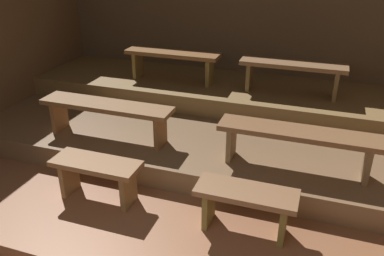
{
  "coord_description": "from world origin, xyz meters",
  "views": [
    {
      "loc": [
        1.19,
        -0.63,
        2.56
      ],
      "look_at": [
        -0.17,
        3.3,
        0.57
      ],
      "focal_mm": 37.05,
      "sensor_mm": 36.0,
      "label": 1
    }
  ],
  "objects_px": {
    "bench_lower_right": "(246,201)",
    "bench_upper_left": "(173,58)",
    "bench_lower_left": "(97,171)",
    "bench_upper_right": "(293,69)",
    "bench_middle_left": "(106,110)",
    "bench_middle_right": "(298,138)"
  },
  "relations": [
    {
      "from": "bench_middle_left",
      "to": "bench_upper_left",
      "type": "height_order",
      "value": "bench_upper_left"
    },
    {
      "from": "bench_lower_left",
      "to": "bench_upper_left",
      "type": "xyz_separation_m",
      "value": [
        -0.09,
        2.24,
        0.51
      ]
    },
    {
      "from": "bench_lower_right",
      "to": "bench_middle_right",
      "type": "distance_m",
      "value": 0.9
    },
    {
      "from": "bench_lower_left",
      "to": "bench_middle_left",
      "type": "height_order",
      "value": "bench_middle_left"
    },
    {
      "from": "bench_lower_left",
      "to": "bench_middle_right",
      "type": "bearing_deg",
      "value": 24.05
    },
    {
      "from": "bench_lower_left",
      "to": "bench_lower_right",
      "type": "bearing_deg",
      "value": 0.0
    },
    {
      "from": "bench_upper_left",
      "to": "bench_middle_left",
      "type": "bearing_deg",
      "value": -99.0
    },
    {
      "from": "bench_upper_left",
      "to": "bench_lower_left",
      "type": "bearing_deg",
      "value": -87.6
    },
    {
      "from": "bench_lower_left",
      "to": "bench_upper_right",
      "type": "xyz_separation_m",
      "value": [
        1.54,
        2.24,
        0.51
      ]
    },
    {
      "from": "bench_upper_left",
      "to": "bench_upper_right",
      "type": "xyz_separation_m",
      "value": [
        1.64,
        0.0,
        0.0
      ]
    },
    {
      "from": "bench_lower_left",
      "to": "bench_upper_right",
      "type": "height_order",
      "value": "bench_upper_right"
    },
    {
      "from": "bench_middle_left",
      "to": "bench_middle_right",
      "type": "height_order",
      "value": "same"
    },
    {
      "from": "bench_lower_right",
      "to": "bench_upper_left",
      "type": "xyz_separation_m",
      "value": [
        -1.54,
        2.24,
        0.51
      ]
    },
    {
      "from": "bench_lower_left",
      "to": "bench_middle_right",
      "type": "height_order",
      "value": "bench_middle_right"
    },
    {
      "from": "bench_middle_left",
      "to": "bench_upper_right",
      "type": "xyz_separation_m",
      "value": [
        1.86,
        1.45,
        0.24
      ]
    },
    {
      "from": "bench_middle_left",
      "to": "bench_upper_right",
      "type": "bearing_deg",
      "value": 37.82
    },
    {
      "from": "bench_upper_left",
      "to": "bench_upper_right",
      "type": "height_order",
      "value": "same"
    },
    {
      "from": "bench_lower_left",
      "to": "bench_lower_right",
      "type": "height_order",
      "value": "same"
    },
    {
      "from": "bench_middle_left",
      "to": "bench_middle_right",
      "type": "bearing_deg",
      "value": 0.0
    },
    {
      "from": "bench_lower_right",
      "to": "bench_upper_left",
      "type": "relative_size",
      "value": 0.65
    },
    {
      "from": "bench_lower_right",
      "to": "bench_upper_left",
      "type": "height_order",
      "value": "bench_upper_left"
    },
    {
      "from": "bench_lower_left",
      "to": "bench_middle_left",
      "type": "relative_size",
      "value": 0.56
    }
  ]
}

